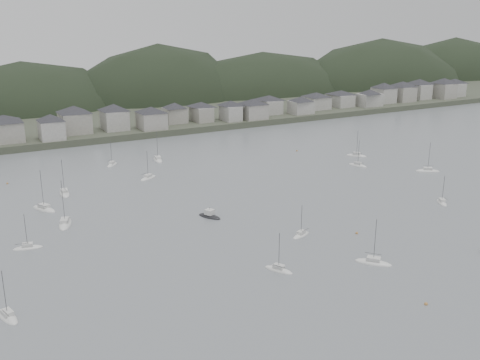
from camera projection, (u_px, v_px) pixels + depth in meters
ground at (435, 310)px, 101.40m from camera, size 900.00×900.00×0.00m
far_shore_land at (73, 101)px, 347.68m from camera, size 900.00×250.00×3.00m
forested_ridge at (93, 127)px, 332.19m from camera, size 851.55×103.94×102.57m
waterfront_town at (223, 108)px, 275.90m from camera, size 451.48×28.46×12.92m
moored_fleet at (184, 216)px, 149.04m from camera, size 232.39×161.14×13.15m
motor_launch_far at (210, 216)px, 148.97m from camera, size 5.52×7.74×3.76m
mooring_buoys at (243, 211)px, 153.49m from camera, size 170.12×124.83×0.70m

